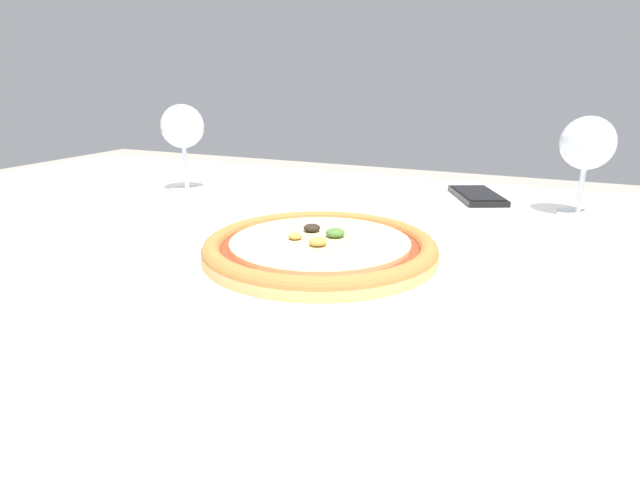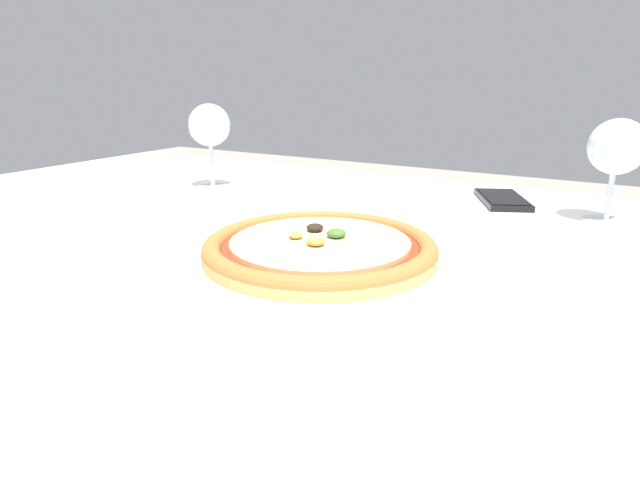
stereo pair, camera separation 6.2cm
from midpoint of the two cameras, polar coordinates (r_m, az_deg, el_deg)
dining_table at (r=0.79m, az=-14.86°, el=-5.00°), size 1.40×1.10×0.76m
pizza_plate at (r=0.62m, az=-2.84°, el=-1.18°), size 0.29×0.29×0.04m
wine_glass_far_left at (r=1.05m, az=-16.13°, el=11.36°), size 0.08×0.08×0.16m
wine_glass_far_right at (r=0.91m, az=24.91°, el=9.12°), size 0.08×0.08×0.15m
cell_phone at (r=0.99m, az=14.72°, el=4.60°), size 0.12×0.16×0.01m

